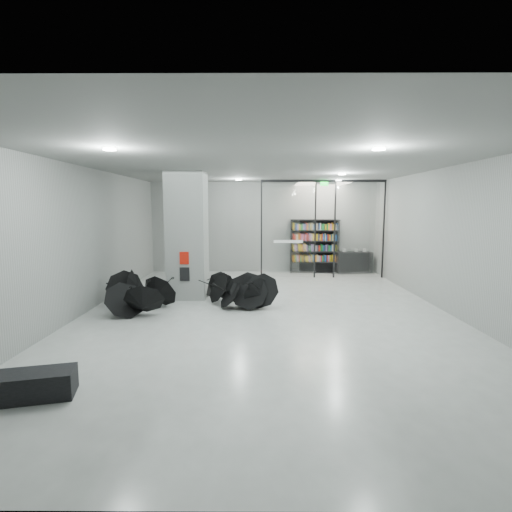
{
  "coord_description": "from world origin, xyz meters",
  "views": [
    {
      "loc": [
        -0.23,
        -10.37,
        2.9
      ],
      "look_at": [
        -0.3,
        1.5,
        1.4
      ],
      "focal_mm": 27.21,
      "sensor_mm": 36.0,
      "label": 1
    }
  ],
  "objects_px": {
    "bookshelf": "(315,246)",
    "umbrella_cluster": "(198,296)",
    "shop_counter": "(353,262)",
    "bench": "(30,385)",
    "column": "(187,235)"
  },
  "relations": [
    {
      "from": "column",
      "to": "bookshelf",
      "type": "height_order",
      "value": "column"
    },
    {
      "from": "column",
      "to": "shop_counter",
      "type": "xyz_separation_m",
      "value": [
        6.49,
        4.66,
        -1.53
      ]
    },
    {
      "from": "bench",
      "to": "bookshelf",
      "type": "xyz_separation_m",
      "value": [
        5.98,
        11.54,
        0.98
      ]
    },
    {
      "from": "umbrella_cluster",
      "to": "bookshelf",
      "type": "bearing_deg",
      "value": 54.72
    },
    {
      "from": "bookshelf",
      "to": "shop_counter",
      "type": "distance_m",
      "value": 1.86
    },
    {
      "from": "bench",
      "to": "umbrella_cluster",
      "type": "relative_size",
      "value": 0.23
    },
    {
      "from": "column",
      "to": "umbrella_cluster",
      "type": "height_order",
      "value": "column"
    },
    {
      "from": "bench",
      "to": "bookshelf",
      "type": "height_order",
      "value": "bookshelf"
    },
    {
      "from": "bookshelf",
      "to": "umbrella_cluster",
      "type": "distance_m",
      "value": 7.44
    },
    {
      "from": "bookshelf",
      "to": "umbrella_cluster",
      "type": "bearing_deg",
      "value": -118.73
    },
    {
      "from": "bench",
      "to": "umbrella_cluster",
      "type": "bearing_deg",
      "value": 58.34
    },
    {
      "from": "column",
      "to": "bench",
      "type": "height_order",
      "value": "column"
    },
    {
      "from": "column",
      "to": "shop_counter",
      "type": "distance_m",
      "value": 8.13
    },
    {
      "from": "bookshelf",
      "to": "umbrella_cluster",
      "type": "height_order",
      "value": "bookshelf"
    },
    {
      "from": "shop_counter",
      "to": "umbrella_cluster",
      "type": "relative_size",
      "value": 0.29
    }
  ]
}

